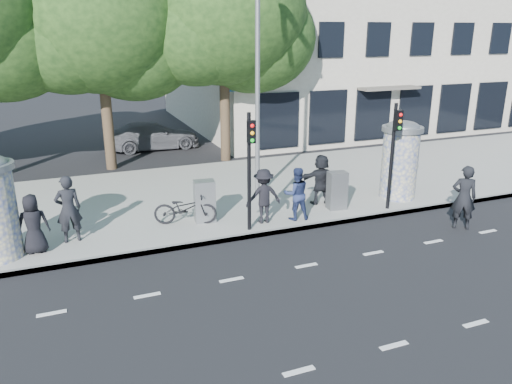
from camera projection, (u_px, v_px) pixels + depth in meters
name	position (u px, v px, depth m)	size (l,w,h in m)	color
ground	(335.00, 292.00, 11.35)	(120.00, 120.00, 0.00)	black
sidewalk	(229.00, 193.00, 17.95)	(40.00, 8.00, 0.15)	gray
curb	(272.00, 232.00, 14.46)	(40.00, 0.10, 0.16)	slate
lane_dash_near	(394.00, 346.00, 9.41)	(32.00, 0.12, 0.01)	silver
lane_dash_far	(306.00, 266.00, 12.59)	(32.00, 0.12, 0.01)	silver
ad_column_right	(400.00, 158.00, 16.85)	(1.36, 1.36, 2.65)	beige
traffic_pole_near	(250.00, 160.00, 13.79)	(0.22, 0.31, 3.40)	black
traffic_pole_far	(394.00, 146.00, 15.48)	(0.22, 0.31, 3.40)	black
street_lamp	(258.00, 58.00, 15.99)	(0.25, 0.93, 8.00)	slate
tree_near_left	(98.00, 19.00, 19.44)	(6.80, 6.80, 8.97)	#38281C
tree_center	(223.00, 13.00, 20.77)	(7.00, 7.00, 9.30)	#38281C
building	(344.00, 24.00, 31.35)	(20.30, 15.85, 12.00)	#AFA292
ped_a	(33.00, 224.00, 12.76)	(0.77, 0.50, 1.58)	black
ped_b	(68.00, 209.00, 13.39)	(0.68, 0.45, 1.87)	black
ped_c	(296.00, 194.00, 15.02)	(0.79, 0.62, 1.63)	navy
ped_d	(264.00, 196.00, 14.78)	(1.07, 0.61, 1.65)	black
ped_f	(321.00, 179.00, 16.38)	(1.55, 0.56, 1.67)	black
man_road	(464.00, 197.00, 14.67)	(0.71, 0.46, 1.94)	black
bicycle	(185.00, 208.00, 14.75)	(1.85, 0.65, 0.97)	black
cabinet_left	(205.00, 201.00, 14.91)	(0.61, 0.44, 1.27)	gray
cabinet_right	(337.00, 190.00, 15.98)	(0.59, 0.43, 1.22)	slate
car_right	(153.00, 136.00, 24.61)	(4.55, 1.85, 1.32)	#525359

